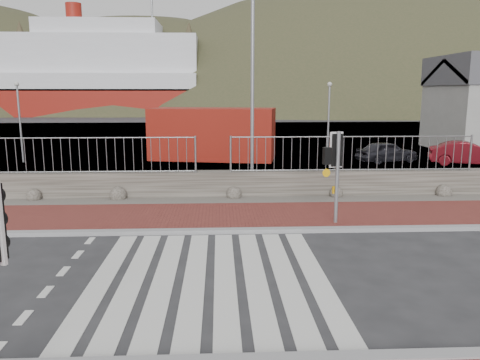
{
  "coord_description": "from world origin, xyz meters",
  "views": [
    {
      "loc": [
        0.2,
        -8.71,
        3.62
      ],
      "look_at": [
        0.73,
        3.0,
        1.4
      ],
      "focal_mm": 35.0,
      "sensor_mm": 36.0,
      "label": 1
    }
  ],
  "objects_px": {
    "streetlight": "(256,79)",
    "car_b": "(467,153)",
    "shipping_container": "(213,134)",
    "traffic_signal_far": "(337,158)",
    "car_a": "(387,152)",
    "ferry": "(61,80)"
  },
  "relations": [
    {
      "from": "streetlight",
      "to": "car_b",
      "type": "height_order",
      "value": "streetlight"
    },
    {
      "from": "streetlight",
      "to": "shipping_container",
      "type": "bearing_deg",
      "value": 104.69
    },
    {
      "from": "traffic_signal_far",
      "to": "shipping_container",
      "type": "height_order",
      "value": "shipping_container"
    },
    {
      "from": "shipping_container",
      "to": "car_b",
      "type": "xyz_separation_m",
      "value": [
        12.68,
        -2.86,
        -0.78
      ]
    },
    {
      "from": "traffic_signal_far",
      "to": "streetlight",
      "type": "relative_size",
      "value": 0.36
    },
    {
      "from": "streetlight",
      "to": "car_a",
      "type": "bearing_deg",
      "value": 47.22
    },
    {
      "from": "shipping_container",
      "to": "car_b",
      "type": "bearing_deg",
      "value": -1.79
    },
    {
      "from": "streetlight",
      "to": "car_a",
      "type": "relative_size",
      "value": 2.25
    },
    {
      "from": "ferry",
      "to": "traffic_signal_far",
      "type": "distance_m",
      "value": 70.22
    },
    {
      "from": "streetlight",
      "to": "car_b",
      "type": "xyz_separation_m",
      "value": [
        11.04,
        5.78,
        -3.48
      ]
    },
    {
      "from": "ferry",
      "to": "streetlight",
      "type": "relative_size",
      "value": 6.92
    },
    {
      "from": "shipping_container",
      "to": "ferry",
      "type": "bearing_deg",
      "value": 126.56
    },
    {
      "from": "shipping_container",
      "to": "car_a",
      "type": "height_order",
      "value": "shipping_container"
    },
    {
      "from": "streetlight",
      "to": "ferry",
      "type": "bearing_deg",
      "value": 117.55
    },
    {
      "from": "traffic_signal_far",
      "to": "car_a",
      "type": "distance_m",
      "value": 12.8
    },
    {
      "from": "ferry",
      "to": "shipping_container",
      "type": "xyz_separation_m",
      "value": [
        24.53,
        -51.16,
        -3.99
      ]
    },
    {
      "from": "car_b",
      "to": "traffic_signal_far",
      "type": "bearing_deg",
      "value": 157.22
    },
    {
      "from": "traffic_signal_far",
      "to": "streetlight",
      "type": "xyz_separation_m",
      "value": [
        -1.84,
        4.49,
        2.2
      ]
    },
    {
      "from": "ferry",
      "to": "car_a",
      "type": "distance_m",
      "value": 62.79
    },
    {
      "from": "ferry",
      "to": "shipping_container",
      "type": "relative_size",
      "value": 7.59
    },
    {
      "from": "ferry",
      "to": "shipping_container",
      "type": "height_order",
      "value": "ferry"
    },
    {
      "from": "car_a",
      "to": "traffic_signal_far",
      "type": "bearing_deg",
      "value": 138.96
    }
  ]
}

